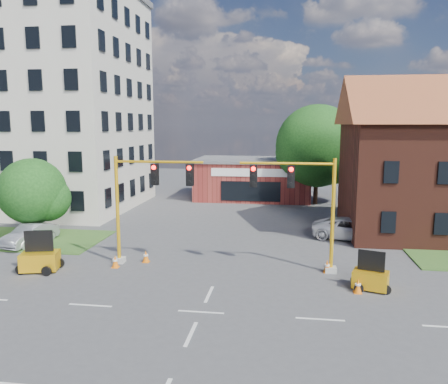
{
  "coord_description": "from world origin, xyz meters",
  "views": [
    {
      "loc": [
        3.46,
        -17.34,
        7.93
      ],
      "look_at": [
        -0.42,
        10.0,
        3.67
      ],
      "focal_mm": 35.0,
      "sensor_mm": 36.0,
      "label": 1
    }
  ],
  "objects_px": {
    "signal_mast_west": "(145,197)",
    "trailer_west": "(40,259)",
    "signal_mast_east": "(302,201)",
    "trailer_east": "(370,278)",
    "pickup_white": "(351,229)"
  },
  "relations": [
    {
      "from": "trailer_west",
      "to": "signal_mast_west",
      "type": "bearing_deg",
      "value": 5.93
    },
    {
      "from": "signal_mast_east",
      "to": "trailer_west",
      "type": "distance_m",
      "value": 14.58
    },
    {
      "from": "signal_mast_west",
      "to": "trailer_west",
      "type": "height_order",
      "value": "signal_mast_west"
    },
    {
      "from": "trailer_east",
      "to": "pickup_white",
      "type": "xyz_separation_m",
      "value": [
        0.43,
        9.56,
        0.16
      ]
    },
    {
      "from": "signal_mast_east",
      "to": "pickup_white",
      "type": "relative_size",
      "value": 1.16
    },
    {
      "from": "trailer_east",
      "to": "pickup_white",
      "type": "bearing_deg",
      "value": 106.04
    },
    {
      "from": "signal_mast_east",
      "to": "trailer_east",
      "type": "distance_m",
      "value": 5.21
    },
    {
      "from": "signal_mast_east",
      "to": "trailer_west",
      "type": "height_order",
      "value": "signal_mast_east"
    },
    {
      "from": "signal_mast_east",
      "to": "trailer_east",
      "type": "xyz_separation_m",
      "value": [
        3.3,
        -2.25,
        -3.34
      ]
    },
    {
      "from": "signal_mast_east",
      "to": "pickup_white",
      "type": "height_order",
      "value": "signal_mast_east"
    },
    {
      "from": "signal_mast_east",
      "to": "trailer_west",
      "type": "bearing_deg",
      "value": -171.8
    },
    {
      "from": "trailer_west",
      "to": "trailer_east",
      "type": "bearing_deg",
      "value": -15.51
    },
    {
      "from": "signal_mast_east",
      "to": "trailer_east",
      "type": "relative_size",
      "value": 3.3
    },
    {
      "from": "signal_mast_east",
      "to": "pickup_white",
      "type": "distance_m",
      "value": 8.8
    },
    {
      "from": "signal_mast_west",
      "to": "trailer_east",
      "type": "relative_size",
      "value": 3.3
    }
  ]
}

